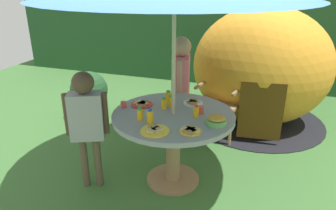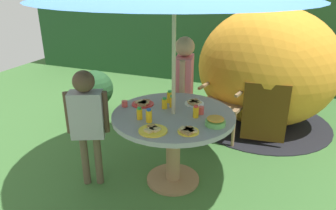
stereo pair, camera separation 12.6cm
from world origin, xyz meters
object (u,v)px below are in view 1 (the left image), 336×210
plate_mid_left (155,130)px  plate_near_right (142,104)px  plate_mid_right (193,102)px  juice_bottle_center_back (164,103)px  juice_bottle_far_right (150,116)px  cup_near (124,104)px  potted_plant (89,92)px  snack_bowl (216,120)px  dome_tent (261,67)px  juice_bottle_near_left (171,102)px  garden_table (173,129)px  cup_far (201,110)px  child_in_pink_shirt (181,77)px  juice_bottle_back_edge (196,111)px  child_in_grey_shirt (86,116)px  juice_bottle_far_left (168,97)px  plate_center_front (190,130)px  wooden_chair (223,91)px  juice_bottle_front_edge (140,114)px

plate_mid_left → plate_near_right: same height
plate_mid_right → juice_bottle_center_back: 0.33m
juice_bottle_far_right → cup_near: 0.45m
potted_plant → snack_bowl: bearing=-30.3°
dome_tent → snack_bowl: size_ratio=11.76×
juice_bottle_near_left → cup_near: (-0.45, -0.16, -0.03)m
garden_table → dome_tent: size_ratio=0.56×
dome_tent → juice_bottle_far_right: 2.22m
dome_tent → plate_mid_right: dome_tent is taller
cup_near → cup_far: (0.76, 0.10, 0.01)m
potted_plant → cup_near: cup_near is taller
child_in_pink_shirt → garden_table: bearing=-0.0°
potted_plant → plate_mid_left: bearing=-43.3°
cup_near → juice_bottle_back_edge: bearing=0.6°
child_in_grey_shirt → juice_bottle_near_left: (0.67, 0.48, 0.05)m
snack_bowl → juice_bottle_far_left: bearing=147.7°
plate_mid_right → cup_near: (-0.63, -0.32, 0.02)m
child_in_grey_shirt → cup_near: size_ratio=19.74×
child_in_grey_shirt → plate_near_right: 0.57m
plate_center_front → juice_bottle_far_left: 0.70m
child_in_grey_shirt → juice_bottle_far_right: 0.62m
juice_bottle_far_right → juice_bottle_back_edge: bearing=34.8°
wooden_chair → juice_bottle_far_left: size_ratio=8.02×
dome_tent → juice_bottle_far_left: bearing=-124.5°
plate_mid_left → plate_near_right: bearing=123.5°
wooden_chair → snack_bowl: wooden_chair is taller
juice_bottle_center_back → cup_far: juice_bottle_center_back is taller
plate_mid_right → plate_center_front: same height
cup_near → cup_far: bearing=7.5°
garden_table → juice_bottle_far_left: juice_bottle_far_left is taller
wooden_chair → plate_mid_left: bearing=-88.2°
plate_center_front → cup_far: cup_far is taller
cup_far → plate_near_right: bearing=178.9°
snack_bowl → cup_far: (-0.19, 0.19, -0.00)m
child_in_grey_shirt → child_in_pink_shirt: bearing=39.9°
juice_bottle_center_back → juice_bottle_front_edge: juice_bottle_front_edge is taller
potted_plant → juice_bottle_near_left: (1.57, -0.96, 0.41)m
garden_table → child_in_pink_shirt: 0.89m
plate_mid_left → dome_tent: bearing=71.6°
dome_tent → cup_far: 1.77m
plate_mid_left → cup_near: bearing=140.6°
plate_mid_right → plate_near_right: size_ratio=0.88×
dome_tent → juice_bottle_front_edge: (-0.94, -2.03, 0.00)m
child_in_grey_shirt → juice_bottle_back_edge: (0.97, 0.33, 0.05)m
plate_center_front → cup_far: size_ratio=2.46×
plate_mid_right → plate_center_front: bearing=-77.6°
garden_table → cup_near: size_ratio=19.44×
cup_near → juice_bottle_far_left: bearing=34.9°
child_in_grey_shirt → plate_mid_left: 0.72m
snack_bowl → plate_center_front: size_ratio=0.98×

